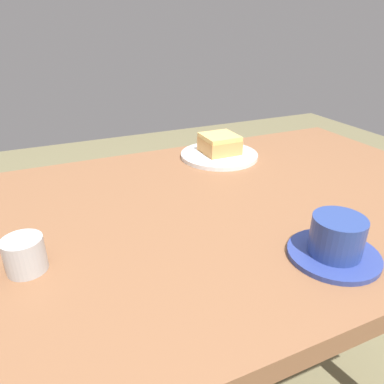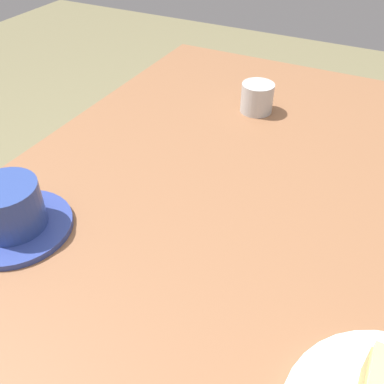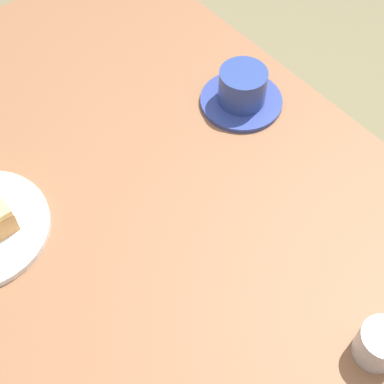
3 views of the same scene
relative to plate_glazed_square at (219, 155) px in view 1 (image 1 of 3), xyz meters
The scene contains 6 objects.
table 0.30m from the plate_glazed_square, 58.92° to the left, with size 1.24×0.75×0.76m.
plate_glazed_square is the anchor object (origin of this frame).
napkin_glazed_square 0.01m from the plate_glazed_square, ahead, with size 0.12×0.12×0.00m, color white.
donut_glazed_square 0.03m from the plate_glazed_square, behind, with size 0.09×0.09×0.05m.
coffee_cup 0.50m from the plate_glazed_square, 84.02° to the left, with size 0.15×0.15×0.07m.
sugar_jar 0.60m from the plate_glazed_square, 32.30° to the left, with size 0.06×0.06×0.06m, color #B7B7B6.
Camera 1 is at (0.31, 0.59, 1.11)m, focal length 33.61 mm.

